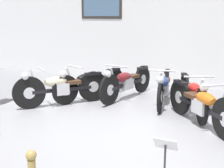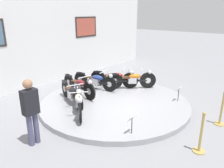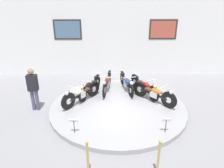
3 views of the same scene
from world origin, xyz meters
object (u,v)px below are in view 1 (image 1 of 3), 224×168
object	(u,v)px
motorcycle_maroon	(126,81)
motorcycle_blue	(164,86)
motorcycle_orange	(202,104)
motorcycle_cream	(60,87)
motorcycle_black	(89,83)
info_placard_front_centre	(165,150)
motorcycle_red	(193,93)

from	to	relation	value
motorcycle_maroon	motorcycle_blue	world-z (taller)	motorcycle_maroon
motorcycle_blue	motorcycle_orange	xyz separation A→B (m)	(0.99, -1.08, 0.02)
motorcycle_cream	motorcycle_blue	world-z (taller)	motorcycle_cream
motorcycle_cream	motorcycle_maroon	size ratio (longest dim) A/B	0.81
motorcycle_black	motorcycle_blue	bearing A→B (deg)	14.79
info_placard_front_centre	motorcycle_blue	bearing A→B (deg)	107.72
motorcycle_black	motorcycle_cream	bearing A→B (deg)	-113.66
motorcycle_cream	motorcycle_orange	size ratio (longest dim) A/B	1.09
motorcycle_cream	motorcycle_blue	bearing A→B (deg)	30.25
motorcycle_cream	motorcycle_orange	distance (m)	2.84
motorcycle_black	motorcycle_blue	world-z (taller)	motorcycle_black
motorcycle_red	info_placard_front_centre	bearing A→B (deg)	-84.10
motorcycle_blue	motorcycle_orange	distance (m)	1.46
motorcycle_red	motorcycle_black	bearing A→B (deg)	-179.93
motorcycle_cream	motorcycle_orange	xyz separation A→B (m)	(2.84, 0.00, -0.00)
motorcycle_maroon	motorcycle_red	distance (m)	1.61
motorcycle_black	motorcycle_blue	distance (m)	1.61
motorcycle_black	motorcycle_red	xyz separation A→B (m)	(2.26, 0.00, 0.01)
motorcycle_cream	motorcycle_orange	world-z (taller)	same
motorcycle_blue	info_placard_front_centre	size ratio (longest dim) A/B	3.77
motorcycle_cream	motorcycle_maroon	world-z (taller)	motorcycle_cream
motorcycle_red	info_placard_front_centre	world-z (taller)	motorcycle_red
motorcycle_orange	motorcycle_black	bearing A→B (deg)	165.37
motorcycle_red	motorcycle_cream	bearing A→B (deg)	-165.26
info_placard_front_centre	motorcycle_black	bearing A→B (deg)	133.92
motorcycle_red	info_placard_front_centre	xyz separation A→B (m)	(0.27, -2.63, -0.02)
motorcycle_maroon	motorcycle_red	size ratio (longest dim) A/B	1.09
motorcycle_orange	info_placard_front_centre	world-z (taller)	motorcycle_orange
motorcycle_cream	info_placard_front_centre	size ratio (longest dim) A/B	3.12
motorcycle_maroon	motorcycle_orange	size ratio (longest dim) A/B	1.35
motorcycle_blue	info_placard_front_centre	world-z (taller)	motorcycle_blue
motorcycle_blue	info_placard_front_centre	xyz separation A→B (m)	(0.97, -3.03, -0.01)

